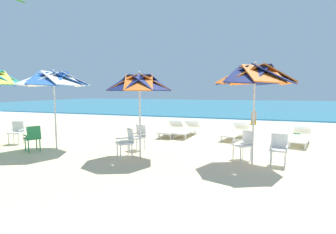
{
  "coord_description": "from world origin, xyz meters",
  "views": [
    {
      "loc": [
        -0.35,
        -9.52,
        2.02
      ],
      "look_at": [
        -3.61,
        0.02,
        1.0
      ],
      "focal_mm": 27.93,
      "sensor_mm": 36.0,
      "label": 1
    }
  ],
  "objects_px": {
    "plastic_chair_0": "(279,147)",
    "sun_lounger_2": "(186,130)",
    "beach_ball": "(297,133)",
    "beachgoer_seated": "(254,119)",
    "sun_lounger_1": "(235,132)",
    "sun_lounger_3": "(171,129)",
    "plastic_chair_1": "(244,143)",
    "beach_umbrella_1": "(139,84)",
    "plastic_chair_4": "(33,137)",
    "beach_umbrella_0": "(255,76)",
    "beach_umbrella_2": "(54,80)",
    "plastic_chair_3": "(138,136)",
    "sun_lounger_0": "(300,137)",
    "plastic_chair_2": "(127,141)",
    "plastic_chair_6": "(17,131)"
  },
  "relations": [
    {
      "from": "beach_umbrella_0",
      "to": "beach_umbrella_2",
      "type": "relative_size",
      "value": 1.02
    },
    {
      "from": "beach_umbrella_0",
      "to": "beach_ball",
      "type": "bearing_deg",
      "value": 71.21
    },
    {
      "from": "beach_umbrella_1",
      "to": "plastic_chair_4",
      "type": "xyz_separation_m",
      "value": [
        -3.69,
        -0.46,
        -1.72
      ]
    },
    {
      "from": "plastic_chair_2",
      "to": "plastic_chair_3",
      "type": "distance_m",
      "value": 0.95
    },
    {
      "from": "plastic_chair_0",
      "to": "sun_lounger_2",
      "type": "distance_m",
      "value": 5.1
    },
    {
      "from": "plastic_chair_2",
      "to": "sun_lounger_0",
      "type": "distance_m",
      "value": 6.52
    },
    {
      "from": "plastic_chair_3",
      "to": "sun_lounger_0",
      "type": "bearing_deg",
      "value": 27.92
    },
    {
      "from": "beach_umbrella_1",
      "to": "sun_lounger_0",
      "type": "relative_size",
      "value": 1.16
    },
    {
      "from": "plastic_chair_2",
      "to": "plastic_chair_3",
      "type": "relative_size",
      "value": 1.0
    },
    {
      "from": "beach_umbrella_0",
      "to": "plastic_chair_0",
      "type": "relative_size",
      "value": 3.22
    },
    {
      "from": "sun_lounger_2",
      "to": "beachgoer_seated",
      "type": "distance_m",
      "value": 6.06
    },
    {
      "from": "plastic_chair_1",
      "to": "beach_umbrella_1",
      "type": "height_order",
      "value": "beach_umbrella_1"
    },
    {
      "from": "plastic_chair_0",
      "to": "beach_umbrella_2",
      "type": "xyz_separation_m",
      "value": [
        -7.03,
        -0.48,
        1.88
      ]
    },
    {
      "from": "sun_lounger_2",
      "to": "beach_ball",
      "type": "bearing_deg",
      "value": 17.5
    },
    {
      "from": "plastic_chair_0",
      "to": "beach_umbrella_1",
      "type": "relative_size",
      "value": 0.33
    },
    {
      "from": "beach_ball",
      "to": "beachgoer_seated",
      "type": "relative_size",
      "value": 0.3
    },
    {
      "from": "plastic_chair_3",
      "to": "sun_lounger_0",
      "type": "xyz_separation_m",
      "value": [
        5.35,
        2.84,
        -0.22
      ]
    },
    {
      "from": "beach_umbrella_1",
      "to": "beachgoer_seated",
      "type": "xyz_separation_m",
      "value": [
        3.15,
        9.48,
        -1.93
      ]
    },
    {
      "from": "beach_umbrella_2",
      "to": "beachgoer_seated",
      "type": "distance_m",
      "value": 11.58
    },
    {
      "from": "beach_umbrella_1",
      "to": "plastic_chair_2",
      "type": "xyz_separation_m",
      "value": [
        -0.42,
        -0.08,
        -1.72
      ]
    },
    {
      "from": "plastic_chair_1",
      "to": "beach_ball",
      "type": "relative_size",
      "value": 3.17
    },
    {
      "from": "plastic_chair_6",
      "to": "beach_umbrella_0",
      "type": "bearing_deg",
      "value": 0.1
    },
    {
      "from": "sun_lounger_1",
      "to": "sun_lounger_3",
      "type": "height_order",
      "value": "same"
    },
    {
      "from": "sun_lounger_1",
      "to": "beachgoer_seated",
      "type": "relative_size",
      "value": 2.41
    },
    {
      "from": "plastic_chair_3",
      "to": "plastic_chair_4",
      "type": "bearing_deg",
      "value": -157.45
    },
    {
      "from": "beach_umbrella_2",
      "to": "plastic_chair_6",
      "type": "height_order",
      "value": "beach_umbrella_2"
    },
    {
      "from": "plastic_chair_1",
      "to": "plastic_chair_6",
      "type": "bearing_deg",
      "value": -177.11
    },
    {
      "from": "plastic_chair_3",
      "to": "beach_umbrella_2",
      "type": "height_order",
      "value": "beach_umbrella_2"
    },
    {
      "from": "sun_lounger_0",
      "to": "sun_lounger_1",
      "type": "height_order",
      "value": "same"
    },
    {
      "from": "beach_umbrella_0",
      "to": "beach_umbrella_2",
      "type": "distance_m",
      "value": 6.36
    },
    {
      "from": "beach_umbrella_2",
      "to": "plastic_chair_4",
      "type": "xyz_separation_m",
      "value": [
        -0.57,
        -0.43,
        -1.88
      ]
    },
    {
      "from": "beach_umbrella_2",
      "to": "plastic_chair_4",
      "type": "relative_size",
      "value": 3.14
    },
    {
      "from": "plastic_chair_6",
      "to": "sun_lounger_1",
      "type": "relative_size",
      "value": 0.39
    },
    {
      "from": "plastic_chair_6",
      "to": "sun_lounger_0",
      "type": "height_order",
      "value": "plastic_chair_6"
    },
    {
      "from": "plastic_chair_1",
      "to": "sun_lounger_2",
      "type": "distance_m",
      "value": 4.28
    },
    {
      "from": "sun_lounger_1",
      "to": "sun_lounger_2",
      "type": "xyz_separation_m",
      "value": [
        -2.09,
        -0.0,
        0.0
      ]
    },
    {
      "from": "plastic_chair_1",
      "to": "beach_ball",
      "type": "bearing_deg",
      "value": 67.24
    },
    {
      "from": "beach_umbrella_1",
      "to": "plastic_chair_1",
      "type": "bearing_deg",
      "value": 13.8
    },
    {
      "from": "beach_umbrella_2",
      "to": "plastic_chair_4",
      "type": "distance_m",
      "value": 2.01
    },
    {
      "from": "sun_lounger_2",
      "to": "beach_ball",
      "type": "xyz_separation_m",
      "value": [
        4.66,
        1.47,
        -0.15
      ]
    },
    {
      "from": "beach_umbrella_0",
      "to": "sun_lounger_1",
      "type": "xyz_separation_m",
      "value": [
        -0.78,
        3.77,
        -2.13
      ]
    },
    {
      "from": "plastic_chair_0",
      "to": "plastic_chair_3",
      "type": "distance_m",
      "value": 4.4
    },
    {
      "from": "plastic_chair_1",
      "to": "sun_lounger_1",
      "type": "distance_m",
      "value": 3.42
    },
    {
      "from": "beach_umbrella_1",
      "to": "sun_lounger_2",
      "type": "bearing_deg",
      "value": 84.98
    },
    {
      "from": "beach_umbrella_0",
      "to": "beachgoer_seated",
      "type": "height_order",
      "value": "beach_umbrella_0"
    },
    {
      "from": "plastic_chair_1",
      "to": "beach_ball",
      "type": "xyz_separation_m",
      "value": [
        2.03,
        4.84,
        -0.36
      ]
    },
    {
      "from": "plastic_chair_1",
      "to": "sun_lounger_2",
      "type": "height_order",
      "value": "plastic_chair_1"
    },
    {
      "from": "plastic_chair_0",
      "to": "plastic_chair_6",
      "type": "relative_size",
      "value": 1.0
    },
    {
      "from": "beach_umbrella_2",
      "to": "plastic_chair_6",
      "type": "distance_m",
      "value": 2.89
    },
    {
      "from": "plastic_chair_6",
      "to": "sun_lounger_3",
      "type": "distance_m",
      "value": 6.15
    }
  ]
}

